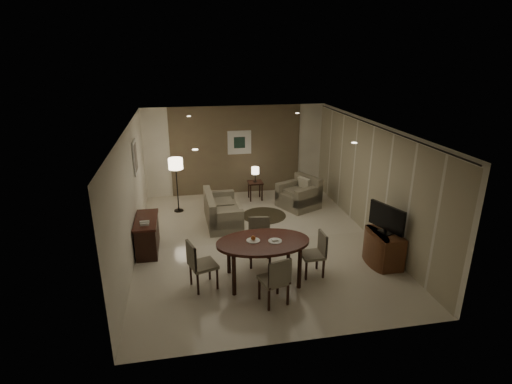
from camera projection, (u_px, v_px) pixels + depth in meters
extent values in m
cube|color=beige|center=(258.00, 241.00, 9.40)|extent=(5.50, 7.00, 0.00)
cube|color=white|center=(258.00, 127.00, 8.49)|extent=(5.50, 7.00, 0.00)
cube|color=brown|center=(236.00, 150.00, 12.19)|extent=(5.50, 0.00, 2.70)
cube|color=white|center=(131.00, 194.00, 8.47)|extent=(0.00, 7.00, 2.70)
cube|color=white|center=(372.00, 180.00, 9.42)|extent=(0.00, 7.00, 2.70)
cube|color=brown|center=(236.00, 150.00, 12.17)|extent=(3.96, 0.03, 2.70)
cylinder|color=black|center=(374.00, 125.00, 8.98)|extent=(0.03, 6.80, 0.03)
cube|color=silver|center=(239.00, 142.00, 12.08)|extent=(0.72, 0.03, 0.72)
cube|color=#1C3328|center=(239.00, 143.00, 12.07)|extent=(0.34, 0.01, 0.34)
cube|color=silver|center=(135.00, 157.00, 9.42)|extent=(0.03, 0.60, 0.80)
cube|color=gray|center=(136.00, 157.00, 9.42)|extent=(0.01, 0.46, 0.64)
cylinder|color=white|center=(195.00, 150.00, 6.59)|extent=(0.10, 0.10, 0.01)
cylinder|color=white|center=(354.00, 143.00, 7.07)|extent=(0.10, 0.10, 0.01)
cylinder|color=white|center=(189.00, 116.00, 9.92)|extent=(0.10, 0.10, 0.01)
cylinder|color=white|center=(297.00, 113.00, 10.41)|extent=(0.10, 0.10, 0.01)
cylinder|color=white|center=(253.00, 240.00, 7.53)|extent=(0.26, 0.26, 0.02)
cylinder|color=white|center=(275.00, 241.00, 7.51)|extent=(0.26, 0.26, 0.02)
sphere|color=#A34212|center=(253.00, 238.00, 7.51)|extent=(0.09, 0.09, 0.09)
cube|color=white|center=(275.00, 240.00, 7.50)|extent=(0.12, 0.08, 0.03)
cylinder|color=#392F20|center=(264.00, 215.00, 10.82)|extent=(1.19, 1.19, 0.01)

